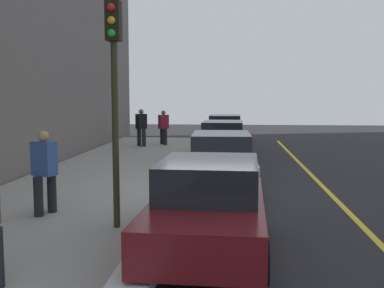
% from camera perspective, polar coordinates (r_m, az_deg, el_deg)
% --- Properties ---
extents(ground_plane, '(56.00, 56.00, 0.00)m').
position_cam_1_polar(ground_plane, '(12.75, 2.06, -5.74)').
color(ground_plane, black).
extents(sidewalk, '(28.00, 4.60, 0.15)m').
position_cam_1_polar(sidewalk, '(13.30, -12.34, -5.05)').
color(sidewalk, gray).
rests_on(sidewalk, ground).
extents(lane_stripe_centre, '(28.00, 0.14, 0.01)m').
position_cam_1_polar(lane_stripe_centre, '(13.00, 16.36, -5.74)').
color(lane_stripe_centre, gold).
rests_on(lane_stripe_centre, ground).
extents(snow_bank_curb, '(6.67, 0.56, 0.22)m').
position_cam_1_polar(snow_bank_curb, '(7.42, -5.63, -13.63)').
color(snow_bank_curb, white).
rests_on(snow_bank_curb, ground).
extents(parked_car_navy, '(4.35, 1.92, 1.51)m').
position_cam_1_polar(parked_car_navy, '(24.87, 3.98, 1.78)').
color(parked_car_navy, black).
rests_on(parked_car_navy, ground).
extents(parked_car_charcoal, '(4.33, 1.99, 1.51)m').
position_cam_1_polar(parked_car_charcoal, '(19.11, 3.75, 0.49)').
color(parked_car_charcoal, black).
rests_on(parked_car_charcoal, ground).
extents(parked_car_white, '(4.44, 1.97, 1.51)m').
position_cam_1_polar(parked_car_white, '(13.26, 3.56, -1.97)').
color(parked_car_white, black).
rests_on(parked_car_white, ground).
extents(parked_car_maroon, '(4.17, 2.02, 1.51)m').
position_cam_1_polar(parked_car_maroon, '(7.85, 1.99, -7.58)').
color(parked_car_maroon, black).
rests_on(parked_car_maroon, ground).
extents(pedestrian_blue_coat, '(0.54, 0.54, 1.72)m').
position_cam_1_polar(pedestrian_blue_coat, '(10.04, -17.49, -3.03)').
color(pedestrian_blue_coat, black).
rests_on(pedestrian_blue_coat, sidewalk).
extents(pedestrian_black_coat, '(0.55, 0.54, 1.76)m').
position_cam_1_polar(pedestrian_black_coat, '(22.37, -6.17, 2.13)').
color(pedestrian_black_coat, black).
rests_on(pedestrian_black_coat, sidewalk).
extents(pedestrian_burgundy_coat, '(0.49, 0.53, 1.67)m').
position_cam_1_polar(pedestrian_burgundy_coat, '(23.02, -3.48, 2.15)').
color(pedestrian_burgundy_coat, black).
rests_on(pedestrian_burgundy_coat, sidewalk).
extents(traffic_light_pole, '(0.35, 0.26, 4.10)m').
position_cam_1_polar(traffic_light_pole, '(8.62, -9.43, 8.19)').
color(traffic_light_pole, '#2D2D19').
rests_on(traffic_light_pole, sidewalk).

